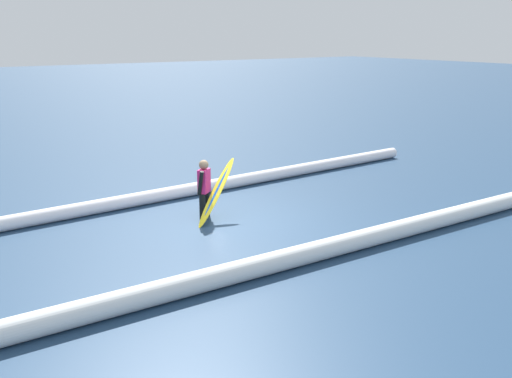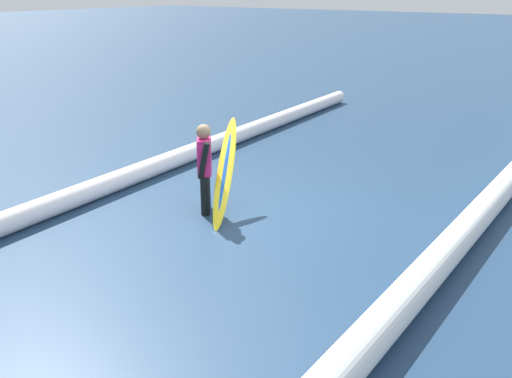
# 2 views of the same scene
# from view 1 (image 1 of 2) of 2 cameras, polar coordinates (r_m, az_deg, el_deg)

# --- Properties ---
(ground_plane) EXTENTS (135.93, 135.93, 0.00)m
(ground_plane) POSITION_cam_1_polar(r_m,az_deg,el_deg) (13.70, -2.09, -3.09)
(ground_plane) COLOR navy
(surfer) EXTENTS (0.43, 0.50, 1.37)m
(surfer) POSITION_cam_1_polar(r_m,az_deg,el_deg) (13.81, -4.95, 0.30)
(surfer) COLOR black
(surfer) RESTS_ON ground_plane
(surfboard) EXTENTS (1.50, 0.96, 1.32)m
(surfboard) POSITION_cam_1_polar(r_m,az_deg,el_deg) (13.73, -3.75, -0.25)
(surfboard) COLOR yellow
(surfboard) RESTS_ON ground_plane
(wave_crest_foreground) EXTENTS (14.09, 1.15, 0.34)m
(wave_crest_foreground) POSITION_cam_1_polar(r_m,az_deg,el_deg) (16.42, -3.01, 0.54)
(wave_crest_foreground) COLOR white
(wave_crest_foreground) RESTS_ON ground_plane
(wave_crest_midground) EXTENTS (25.79, 0.51, 0.39)m
(wave_crest_midground) POSITION_cam_1_polar(r_m,az_deg,el_deg) (10.91, 2.49, -6.77)
(wave_crest_midground) COLOR white
(wave_crest_midground) RESTS_ON ground_plane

